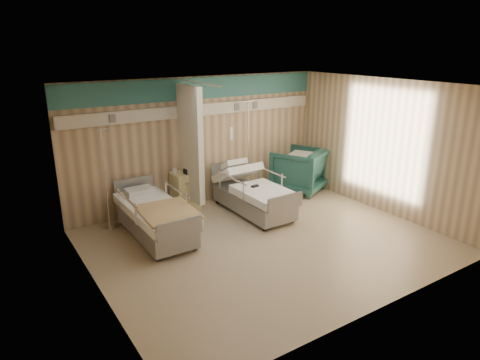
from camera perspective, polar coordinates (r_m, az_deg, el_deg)
name	(u,v)px	position (r m, az deg, el deg)	size (l,w,h in m)	color
ground	(266,242)	(7.91, 3.52, -8.23)	(6.00, 5.00, 0.00)	gray
room_walls	(258,140)	(7.47, 2.44, 5.39)	(6.04, 5.04, 2.82)	tan
bed_right	(253,199)	(9.08, 1.75, -2.50)	(1.00, 2.16, 0.63)	white
bed_left	(156,221)	(8.11, -11.20, -5.41)	(1.00, 2.16, 0.63)	white
bedside_cabinet	(185,192)	(9.23, -7.34, -1.56)	(0.50, 0.48, 0.85)	#D5C585
visitor_armchair	(299,170)	(10.47, 7.92, 1.33)	(1.11, 1.15, 1.04)	#1F4F49
waffle_blanket	(302,148)	(10.32, 8.29, 4.28)	(0.61, 0.54, 0.07)	white
iv_stand_right	(248,177)	(10.03, 1.05, 0.39)	(0.40, 0.40, 2.25)	silver
iv_stand_left	(108,208)	(8.71, -17.14, -3.60)	(0.35, 0.35, 1.97)	silver
call_remote	(255,186)	(8.83, 2.00, -0.81)	(0.16, 0.07, 0.04)	black
tan_blanket	(168,212)	(7.61, -9.59, -4.18)	(0.91, 1.14, 0.04)	tan
toiletry_bag	(189,171)	(9.04, -6.85, 1.23)	(0.20, 0.13, 0.11)	black
white_cup	(175,171)	(9.05, -8.70, 1.21)	(0.08, 0.08, 0.12)	white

